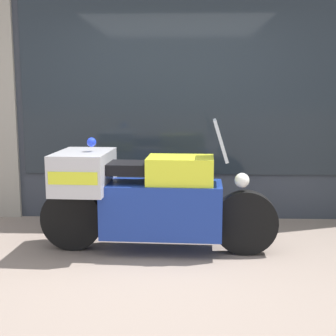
# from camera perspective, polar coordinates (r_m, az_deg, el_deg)

# --- Properties ---
(ground_plane) EXTENTS (60.00, 60.00, 0.00)m
(ground_plane) POSITION_cam_1_polar(r_m,az_deg,el_deg) (4.08, 0.31, -12.74)
(ground_plane) COLOR gray
(shop_building) EXTENTS (5.65, 0.55, 4.05)m
(shop_building) POSITION_cam_1_polar(r_m,az_deg,el_deg) (5.82, -3.15, 14.19)
(shop_building) COLOR #333842
(shop_building) RESTS_ON ground
(window_display) EXTENTS (4.28, 0.30, 2.10)m
(window_display) POSITION_cam_1_polar(r_m,az_deg,el_deg) (5.91, 4.66, -0.86)
(window_display) COLOR slate
(window_display) RESTS_ON ground
(paramedic_motorcycle) EXTENTS (2.28, 0.79, 1.28)m
(paramedic_motorcycle) POSITION_cam_1_polar(r_m,az_deg,el_deg) (4.48, -3.14, -3.24)
(paramedic_motorcycle) COLOR black
(paramedic_motorcycle) RESTS_ON ground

